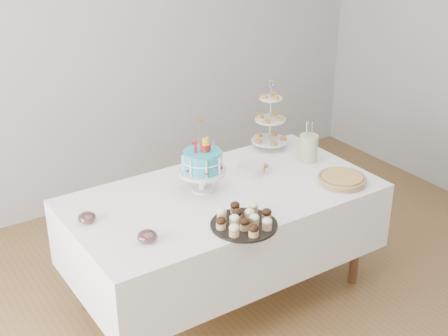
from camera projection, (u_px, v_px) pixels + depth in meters
floor at (249, 319)px, 3.94m from camera, size 5.00×5.00×0.00m
walls at (254, 119)px, 3.37m from camera, size 5.04×4.04×2.70m
table at (223, 224)px, 3.94m from camera, size 1.92×1.02×0.77m
birthday_cake at (203, 173)px, 3.81m from camera, size 0.30×0.30×0.46m
cupcake_tray at (244, 219)px, 3.46m from camera, size 0.38×0.38×0.09m
pie at (342, 179)px, 3.94m from camera, size 0.31×0.31×0.05m
tiered_stand at (270, 120)px, 4.38m from camera, size 0.26×0.26×0.51m
plate_stack at (251, 169)px, 4.06m from camera, size 0.17×0.17×0.07m
pastry_plate at (256, 168)px, 4.13m from camera, size 0.21×0.21×0.03m
jam_bowl_a at (147, 236)px, 3.31m from camera, size 0.11×0.11×0.07m
jam_bowl_b at (87, 218)px, 3.50m from camera, size 0.10×0.10×0.06m
utensil_pitcher at (308, 147)px, 4.23m from camera, size 0.13×0.13×0.28m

